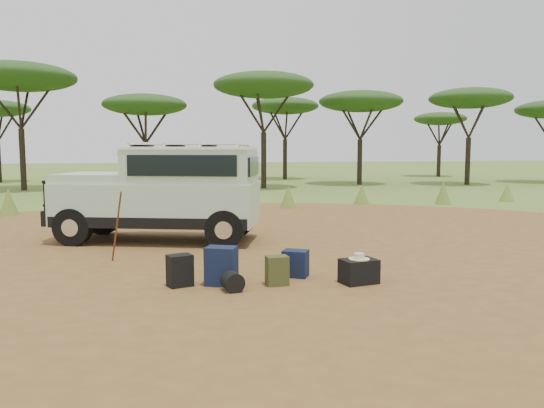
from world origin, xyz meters
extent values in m
plane|color=#58792B|center=(0.00, 0.00, 0.00)|extent=(140.00, 140.00, 0.00)
cylinder|color=brown|center=(0.00, 0.00, 0.00)|extent=(23.00, 23.00, 0.01)
cone|color=#58792B|center=(-6.00, 8.30, 0.42)|extent=(0.60, 0.60, 0.85)
cone|color=#58792B|center=(-3.00, 9.20, 0.35)|extent=(0.60, 0.60, 0.70)
cone|color=#58792B|center=(0.00, 8.80, 0.45)|extent=(0.60, 0.60, 0.90)
cone|color=#58792B|center=(3.00, 8.40, 0.40)|extent=(0.60, 0.60, 0.80)
cone|color=#58792B|center=(6.00, 9.10, 0.38)|extent=(0.60, 0.60, 0.75)
cone|color=#58792B|center=(9.00, 8.50, 0.42)|extent=(0.60, 0.60, 0.85)
cone|color=#58792B|center=(12.00, 8.90, 0.35)|extent=(0.60, 0.60, 0.70)
cylinder|color=#2C2318|center=(-8.00, 19.00, 1.53)|extent=(0.28, 0.28, 3.06)
ellipsoid|color=#173C15|center=(-8.00, 19.00, 5.58)|extent=(5.50, 5.50, 1.38)
cylinder|color=#2C2318|center=(-2.00, 18.20, 1.17)|extent=(0.28, 0.28, 2.34)
ellipsoid|color=#173C15|center=(-2.00, 18.20, 4.26)|extent=(4.20, 4.20, 1.05)
cylinder|color=#2C2318|center=(4.00, 17.80, 1.46)|extent=(0.28, 0.28, 2.93)
ellipsoid|color=#173C15|center=(4.00, 17.80, 5.33)|extent=(5.20, 5.20, 1.30)
cylinder|color=#2C2318|center=(10.00, 19.50, 1.30)|extent=(0.28, 0.28, 2.61)
ellipsoid|color=#173C15|center=(10.00, 19.50, 4.76)|extent=(4.80, 4.80, 1.20)
cylinder|color=#2C2318|center=(16.00, 18.00, 1.35)|extent=(0.28, 0.28, 2.70)
ellipsoid|color=#173C15|center=(16.00, 18.00, 4.92)|extent=(4.60, 4.60, 1.15)
cylinder|color=#2C2318|center=(7.00, 25.50, 1.35)|extent=(0.28, 0.28, 2.70)
ellipsoid|color=#173C15|center=(7.00, 25.50, 4.92)|extent=(4.50, 4.50, 1.12)
cylinder|color=#2C2318|center=(19.00, 26.50, 1.17)|extent=(0.28, 0.28, 2.34)
ellipsoid|color=#173C15|center=(19.00, 26.50, 4.26)|extent=(3.80, 3.80, 0.95)
cube|color=#AECCAE|center=(-1.42, 2.67, 0.87)|extent=(4.72, 3.05, 0.92)
cube|color=black|center=(-1.42, 2.67, 0.53)|extent=(4.65, 3.06, 0.23)
cube|color=#AECCAE|center=(-0.68, 2.43, 1.70)|extent=(3.11, 2.48, 0.73)
cube|color=white|center=(-0.68, 2.43, 2.09)|extent=(3.12, 2.51, 0.06)
cube|color=white|center=(-0.68, 2.43, 2.19)|extent=(2.88, 2.34, 0.05)
cube|color=#AECCAE|center=(-2.74, 3.09, 1.43)|extent=(2.05, 2.10, 0.19)
cube|color=black|center=(-1.95, 2.84, 1.73)|extent=(0.61, 1.45, 0.51)
cube|color=black|center=(-0.95, 1.59, 1.73)|extent=(2.21, 0.74, 0.44)
cube|color=black|center=(-0.41, 3.27, 1.73)|extent=(2.21, 0.74, 0.44)
cube|color=black|center=(0.63, 2.01, 1.70)|extent=(0.49, 1.39, 0.40)
cube|color=black|center=(-3.56, 3.36, 0.58)|extent=(0.67, 1.72, 0.33)
cylinder|color=black|center=(-3.67, 3.39, 1.36)|extent=(0.45, 1.22, 0.07)
cylinder|color=black|center=(-3.67, 3.39, 0.85)|extent=(0.45, 1.22, 0.07)
cylinder|color=silver|center=(-3.78, 3.14, 1.17)|extent=(0.13, 0.22, 0.21)
cylinder|color=silver|center=(-3.61, 3.66, 1.17)|extent=(0.13, 0.22, 0.21)
cube|color=white|center=(-3.64, 3.38, 0.70)|extent=(0.16, 0.40, 0.12)
cylinder|color=black|center=(-1.62, 3.63, 1.62)|extent=(0.10, 0.10, 0.80)
cylinder|color=black|center=(-3.24, 2.43, 0.41)|extent=(0.86, 0.51, 0.82)
cylinder|color=black|center=(-2.76, 3.92, 0.41)|extent=(0.86, 0.51, 0.82)
cylinder|color=black|center=(-0.09, 1.42, 0.41)|extent=(0.86, 0.51, 0.82)
cylinder|color=black|center=(0.39, 2.91, 0.41)|extent=(0.86, 0.51, 0.82)
cylinder|color=brown|center=(-2.18, 0.47, 0.66)|extent=(0.26, 0.44, 1.33)
cube|color=black|center=(-1.13, -1.48, 0.24)|extent=(0.42, 0.36, 0.49)
cube|color=#111D36|center=(-0.51, -1.54, 0.30)|extent=(0.55, 0.48, 0.60)
cube|color=#3F4520|center=(0.32, -1.73, 0.23)|extent=(0.34, 0.25, 0.46)
cube|color=#111D36|center=(0.73, -1.27, 0.22)|extent=(0.49, 0.45, 0.44)
cube|color=black|center=(1.58, -1.88, 0.19)|extent=(0.60, 0.48, 0.38)
cylinder|color=black|center=(-0.39, -1.93, 0.15)|extent=(0.34, 0.34, 0.29)
cylinder|color=beige|center=(1.58, -1.88, 0.39)|extent=(0.32, 0.32, 0.01)
cylinder|color=beige|center=(1.58, -1.88, 0.44)|extent=(0.16, 0.16, 0.08)
camera|label=1|loc=(-1.42, -9.46, 2.09)|focal=35.00mm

